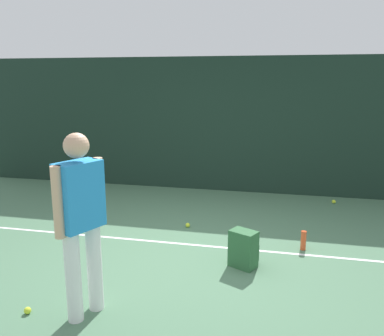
{
  "coord_description": "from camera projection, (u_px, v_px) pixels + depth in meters",
  "views": [
    {
      "loc": [
        1.12,
        -4.64,
        2.14
      ],
      "look_at": [
        0.0,
        0.4,
        1.0
      ],
      "focal_mm": 37.79,
      "sensor_mm": 36.0,
      "label": 1
    }
  ],
  "objects": [
    {
      "name": "tennis_ball_near_player",
      "position": [
        188.0,
        225.0,
        5.96
      ],
      "size": [
        0.07,
        0.07,
        0.07
      ],
      "primitive_type": "sphere",
      "color": "#CCE033",
      "rests_on": "ground"
    },
    {
      "name": "tennis_ball_mid_court",
      "position": [
        28.0,
        311.0,
        3.76
      ],
      "size": [
        0.07,
        0.07,
        0.07
      ],
      "primitive_type": "sphere",
      "color": "#CCE033",
      "rests_on": "ground"
    },
    {
      "name": "court_line",
      "position": [
        189.0,
        244.0,
        5.34
      ],
      "size": [
        9.0,
        0.05,
        0.0
      ],
      "primitive_type": "cube",
      "color": "white",
      "rests_on": "ground"
    },
    {
      "name": "water_bottle",
      "position": [
        303.0,
        240.0,
        5.16
      ],
      "size": [
        0.07,
        0.07,
        0.25
      ],
      "primitive_type": "cylinder",
      "color": "#D84C26",
      "rests_on": "ground"
    },
    {
      "name": "back_fence",
      "position": [
        222.0,
        125.0,
        7.71
      ],
      "size": [
        10.0,
        0.1,
        2.55
      ],
      "primitive_type": "cube",
      "color": "#192D23",
      "rests_on": "ground"
    },
    {
      "name": "backpack",
      "position": [
        244.0,
        249.0,
        4.68
      ],
      "size": [
        0.36,
        0.37,
        0.44
      ],
      "rotation": [
        0.0,
        0.0,
        2.68
      ],
      "color": "#2D6038",
      "rests_on": "ground"
    },
    {
      "name": "tennis_player",
      "position": [
        81.0,
        215.0,
        3.56
      ],
      "size": [
        0.36,
        0.49,
        1.7
      ],
      "rotation": [
        0.0,
        0.0,
        1.15
      ],
      "color": "white",
      "rests_on": "ground"
    },
    {
      "name": "ground_plane",
      "position": [
        185.0,
        251.0,
        5.13
      ],
      "size": [
        12.0,
        12.0,
        0.0
      ],
      "primitive_type": "plane",
      "color": "#4C7556"
    },
    {
      "name": "tennis_ball_by_fence",
      "position": [
        334.0,
        202.0,
        7.09
      ],
      "size": [
        0.07,
        0.07,
        0.07
      ],
      "primitive_type": "sphere",
      "color": "#CCE033",
      "rests_on": "ground"
    }
  ]
}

